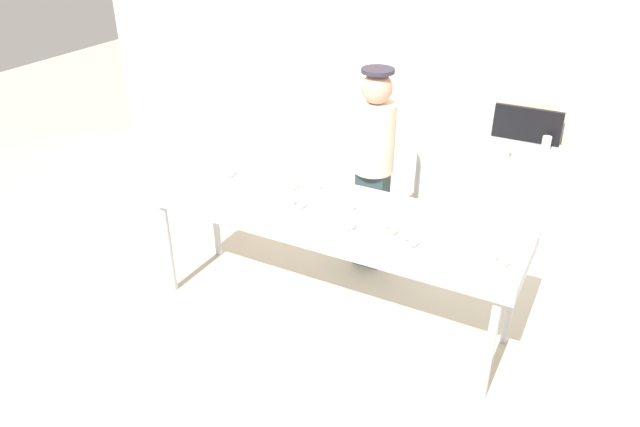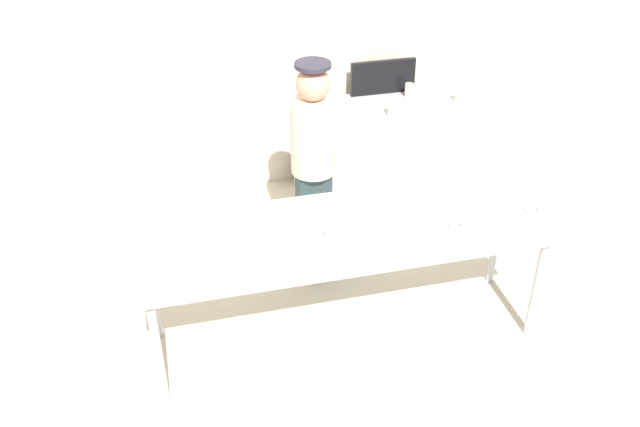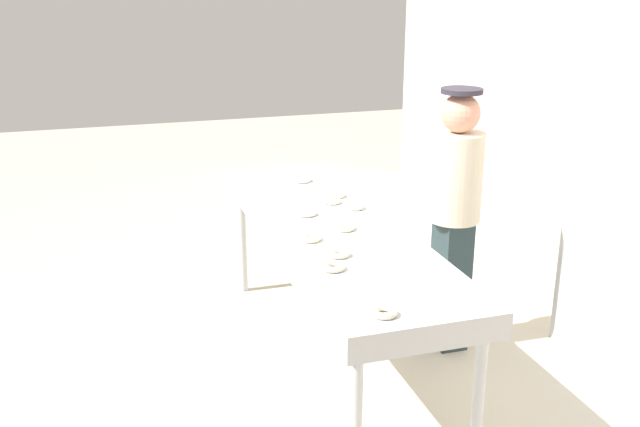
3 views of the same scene
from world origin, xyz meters
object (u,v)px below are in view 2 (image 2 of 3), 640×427
fryer_conveyor (346,232)px  sugar_donut_2 (321,234)px  sugar_donut_4 (534,209)px  sugar_donut_3 (392,234)px  paper_cup_0 (459,96)px  sugar_donut_8 (283,219)px  sugar_donut_1 (363,216)px  paper_cup_1 (409,90)px  prep_counter (388,148)px  sugar_donut_7 (428,221)px  worker_baker (313,160)px  menu_display (383,77)px  sugar_donut_9 (199,234)px  sugar_donut_6 (303,207)px  sugar_donut_0 (458,225)px  paper_cup_2 (392,109)px  sugar_donut_5 (262,215)px

fryer_conveyor → sugar_donut_2: 0.24m
sugar_donut_4 → sugar_donut_2: bearing=177.4°
sugar_donut_3 → paper_cup_0: bearing=56.2°
fryer_conveyor → sugar_donut_8: 0.41m
sugar_donut_1 → paper_cup_1: 2.12m
prep_counter → sugar_donut_2: bearing=-120.2°
paper_cup_0 → sugar_donut_7: bearing=-118.9°
worker_baker → menu_display: 1.55m
sugar_donut_1 → sugar_donut_8: same height
sugar_donut_9 → paper_cup_1: (2.02, 1.83, -0.03)m
sugar_donut_2 → prep_counter: size_ratio=0.07×
sugar_donut_9 → sugar_donut_2: bearing=-14.1°
sugar_donut_6 → sugar_donut_8: size_ratio=1.00×
fryer_conveyor → sugar_donut_4: sugar_donut_4 is taller
sugar_donut_0 → sugar_donut_2: 0.86m
paper_cup_1 → paper_cup_2: size_ratio=1.00×
sugar_donut_1 → prep_counter: sugar_donut_1 is taller
sugar_donut_2 → sugar_donut_9: same height
fryer_conveyor → sugar_donut_3: size_ratio=23.19×
sugar_donut_5 → sugar_donut_7: (0.99, -0.32, 0.00)m
paper_cup_2 → sugar_donut_6: bearing=-128.4°
sugar_donut_8 → prep_counter: size_ratio=0.07×
sugar_donut_0 → sugar_donut_9: bearing=169.4°
paper_cup_2 → prep_counter: bearing=73.1°
sugar_donut_7 → paper_cup_2: 1.73m
sugar_donut_7 → paper_cup_0: 2.08m
sugar_donut_8 → sugar_donut_1: bearing=-9.8°
sugar_donut_1 → paper_cup_2: paper_cup_2 is taller
sugar_donut_7 → menu_display: size_ratio=0.20×
sugar_donut_1 → sugar_donut_5: bearing=165.7°
sugar_donut_1 → sugar_donut_7: same height
sugar_donut_0 → sugar_donut_2: bearing=172.5°
fryer_conveyor → paper_cup_2: paper_cup_2 is taller
fryer_conveyor → sugar_donut_5: 0.54m
worker_baker → sugar_donut_8: bearing=76.6°
sugar_donut_8 → worker_baker: 0.77m
sugar_donut_0 → worker_baker: size_ratio=0.07×
paper_cup_0 → menu_display: menu_display is taller
paper_cup_1 → fryer_conveyor: bearing=-120.3°
sugar_donut_4 → prep_counter: size_ratio=0.07×
sugar_donut_8 → sugar_donut_9: size_ratio=1.00×
fryer_conveyor → sugar_donut_9: (-0.91, 0.08, 0.09)m
sugar_donut_0 → sugar_donut_6: same height
sugar_donut_6 → paper_cup_2: paper_cup_2 is taller
sugar_donut_4 → worker_baker: 1.56m
sugar_donut_4 → sugar_donut_7: bearing=177.2°
sugar_donut_8 → sugar_donut_9: 0.53m
sugar_donut_2 → sugar_donut_0: bearing=-7.5°
paper_cup_0 → paper_cup_2: size_ratio=1.00×
sugar_donut_1 → menu_display: size_ratio=0.20×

